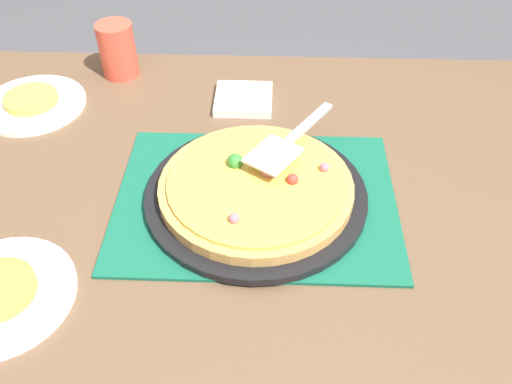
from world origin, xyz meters
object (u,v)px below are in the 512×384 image
(pizza_pan, at_px, (256,195))
(pizza, at_px, (256,186))
(pizza_server, at_px, (289,141))
(napkin_stack, at_px, (244,99))
(plate_far_right, at_px, (0,295))
(cup_far, at_px, (118,50))
(plate_near_left, at_px, (33,104))
(served_slice_left, at_px, (31,99))

(pizza_pan, relative_size, pizza, 1.15)
(pizza_server, bearing_deg, napkin_stack, 112.63)
(plate_far_right, xyz_separation_m, cup_far, (0.04, 0.63, 0.06))
(pizza, relative_size, napkin_stack, 2.75)
(pizza_pan, relative_size, plate_far_right, 1.73)
(pizza_server, xyz_separation_m, napkin_stack, (-0.09, 0.22, -0.06))
(cup_far, height_order, napkin_stack, cup_far)
(plate_near_left, bearing_deg, served_slice_left, 0.00)
(served_slice_left, xyz_separation_m, napkin_stack, (0.44, 0.03, -0.01))
(pizza, relative_size, served_slice_left, 3.00)
(served_slice_left, relative_size, napkin_stack, 0.92)
(served_slice_left, distance_m, pizza_server, 0.57)
(pizza_pan, bearing_deg, plate_near_left, 150.72)
(pizza, relative_size, cup_far, 2.75)
(served_slice_left, xyz_separation_m, cup_far, (0.16, 0.14, 0.04))
(pizza_pan, xyz_separation_m, pizza_server, (0.05, 0.08, 0.06))
(plate_far_right, bearing_deg, napkin_stack, 57.79)
(plate_far_right, xyz_separation_m, served_slice_left, (-0.12, 0.49, 0.01))
(pizza_server, bearing_deg, pizza, -123.95)
(plate_near_left, relative_size, plate_far_right, 1.00)
(pizza, height_order, plate_near_left, pizza)
(pizza_pan, height_order, napkin_stack, pizza_pan)
(plate_far_right, relative_size, served_slice_left, 2.00)
(pizza, bearing_deg, pizza_server, 56.05)
(pizza, distance_m, plate_far_right, 0.43)
(pizza_pan, distance_m, cup_far, 0.52)
(pizza_pan, height_order, pizza_server, pizza_server)
(pizza_server, bearing_deg, plate_near_left, 160.60)
(pizza, bearing_deg, plate_far_right, -149.09)
(plate_near_left, bearing_deg, napkin_stack, 4.12)
(pizza_pan, height_order, plate_near_left, pizza_pan)
(pizza, distance_m, pizza_server, 0.10)
(plate_far_right, relative_size, pizza_server, 1.02)
(plate_near_left, distance_m, cup_far, 0.22)
(plate_near_left, distance_m, pizza_server, 0.57)
(pizza, height_order, plate_far_right, pizza)
(served_slice_left, relative_size, cup_far, 0.92)
(cup_far, bearing_deg, pizza_pan, -51.69)
(pizza_pan, bearing_deg, served_slice_left, 150.72)
(plate_near_left, bearing_deg, pizza_pan, -29.28)
(plate_far_right, xyz_separation_m, pizza_server, (0.42, 0.30, 0.06))
(pizza, bearing_deg, pizza_pan, -107.94)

